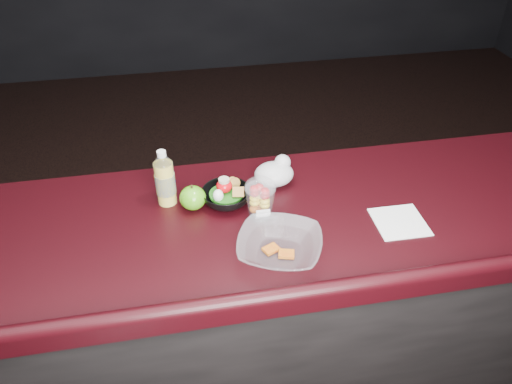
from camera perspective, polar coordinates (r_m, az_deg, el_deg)
counter at (r=1.97m, az=-1.70°, el=-14.66°), size 4.06×0.71×1.02m
lemonade_bottle at (r=1.66m, az=-10.34°, el=1.19°), size 0.07×0.07×0.20m
fruit_cup at (r=1.58m, az=0.48°, el=-0.68°), size 0.10×0.10×0.14m
green_apple at (r=1.65m, az=-7.24°, el=-0.66°), size 0.09×0.09×0.09m
plastic_bag at (r=1.74m, az=2.20°, el=2.23°), size 0.14×0.11×0.10m
snack_bowl at (r=1.66m, az=-3.46°, el=-0.40°), size 0.17×0.17×0.09m
takeout_bowl at (r=1.47m, az=2.71°, el=-6.25°), size 0.32×0.32×0.06m
paper_napkin at (r=1.66m, az=16.07°, el=-3.30°), size 0.16×0.16×0.00m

